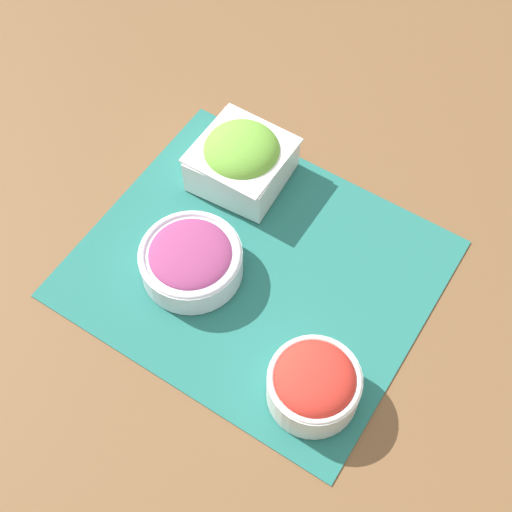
% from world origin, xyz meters
% --- Properties ---
extents(ground_plane, '(3.00, 3.00, 0.00)m').
position_xyz_m(ground_plane, '(0.00, 0.00, 0.00)').
color(ground_plane, brown).
extents(placemat, '(0.46, 0.39, 0.00)m').
position_xyz_m(placemat, '(0.00, 0.00, 0.00)').
color(placemat, '#236B60').
rests_on(placemat, ground_plane).
extents(onion_bowl, '(0.14, 0.14, 0.05)m').
position_xyz_m(onion_bowl, '(-0.07, -0.05, 0.03)').
color(onion_bowl, silver).
rests_on(onion_bowl, placemat).
extents(lettuce_bowl, '(0.13, 0.13, 0.09)m').
position_xyz_m(lettuce_bowl, '(-0.10, 0.12, 0.05)').
color(lettuce_bowl, white).
rests_on(lettuce_bowl, placemat).
extents(tomato_bowl, '(0.11, 0.11, 0.07)m').
position_xyz_m(tomato_bowl, '(0.15, -0.11, 0.04)').
color(tomato_bowl, white).
rests_on(tomato_bowl, placemat).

